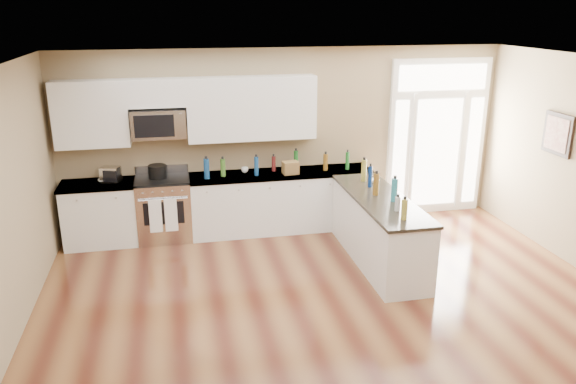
{
  "coord_description": "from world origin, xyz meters",
  "views": [
    {
      "loc": [
        -1.77,
        -4.49,
        3.37
      ],
      "look_at": [
        -0.4,
        2.0,
        1.18
      ],
      "focal_mm": 35.0,
      "sensor_mm": 36.0,
      "label": 1
    }
  ],
  "objects": [
    {
      "name": "ground",
      "position": [
        0.0,
        0.0,
        0.0
      ],
      "size": [
        8.0,
        8.0,
        0.0
      ],
      "primitive_type": "plane",
      "color": "#492014"
    },
    {
      "name": "room_shell",
      "position": [
        0.0,
        0.0,
        1.71
      ],
      "size": [
        8.0,
        8.0,
        8.0
      ],
      "color": "#8F7C5A",
      "rests_on": "ground"
    },
    {
      "name": "back_cabinet_left",
      "position": [
        -2.87,
        3.69,
        0.44
      ],
      "size": [
        1.1,
        0.66,
        0.94
      ],
      "color": "white",
      "rests_on": "ground"
    },
    {
      "name": "back_cabinet_right",
      "position": [
        -0.16,
        3.69,
        0.44
      ],
      "size": [
        2.85,
        0.66,
        0.94
      ],
      "color": "white",
      "rests_on": "ground"
    },
    {
      "name": "peninsula_cabinet",
      "position": [
        0.93,
        2.24,
        0.43
      ],
      "size": [
        0.69,
        2.32,
        0.94
      ],
      "color": "white",
      "rests_on": "ground"
    },
    {
      "name": "upper_cabinet_left",
      "position": [
        -2.88,
        3.83,
        1.93
      ],
      "size": [
        1.04,
        0.33,
        0.95
      ],
      "primitive_type": "cube",
      "color": "white",
      "rests_on": "room_shell"
    },
    {
      "name": "upper_cabinet_right",
      "position": [
        -0.57,
        3.83,
        1.93
      ],
      "size": [
        1.94,
        0.33,
        0.95
      ],
      "primitive_type": "cube",
      "color": "white",
      "rests_on": "room_shell"
    },
    {
      "name": "upper_cabinet_short",
      "position": [
        -1.95,
        3.83,
        2.2
      ],
      "size": [
        0.82,
        0.33,
        0.4
      ],
      "primitive_type": "cube",
      "color": "white",
      "rests_on": "room_shell"
    },
    {
      "name": "microwave",
      "position": [
        -1.95,
        3.8,
        1.76
      ],
      "size": [
        0.78,
        0.41,
        0.42
      ],
      "color": "silver",
      "rests_on": "room_shell"
    },
    {
      "name": "entry_door",
      "position": [
        2.55,
        3.95,
        1.3
      ],
      "size": [
        1.7,
        0.1,
        2.6
      ],
      "color": "white",
      "rests_on": "ground"
    },
    {
      "name": "wall_art_near",
      "position": [
        3.47,
        2.2,
        1.7
      ],
      "size": [
        0.05,
        0.58,
        0.58
      ],
      "color": "black",
      "rests_on": "room_shell"
    },
    {
      "name": "kitchen_range",
      "position": [
        -1.96,
        3.69,
        0.48
      ],
      "size": [
        0.79,
        0.7,
        1.08
      ],
      "color": "silver",
      "rests_on": "ground"
    },
    {
      "name": "stockpot",
      "position": [
        -2.02,
        3.75,
        1.05
      ],
      "size": [
        0.29,
        0.29,
        0.21
      ],
      "primitive_type": "cylinder",
      "rotation": [
        0.0,
        0.0,
        -0.08
      ],
      "color": "black",
      "rests_on": "kitchen_range"
    },
    {
      "name": "toaster_oven",
      "position": [
        -2.69,
        3.73,
        1.05
      ],
      "size": [
        0.31,
        0.27,
        0.22
      ],
      "primitive_type": "cube",
      "rotation": [
        0.0,
        0.0,
        -0.28
      ],
      "color": "silver",
      "rests_on": "back_cabinet_left"
    },
    {
      "name": "cardboard_box",
      "position": [
        -0.03,
        3.58,
        1.04
      ],
      "size": [
        0.25,
        0.19,
        0.19
      ],
      "primitive_type": "cube",
      "rotation": [
        0.0,
        0.0,
        0.1
      ],
      "color": "brown",
      "rests_on": "back_cabinet_right"
    },
    {
      "name": "bowl_left",
      "position": [
        -2.79,
        3.73,
        0.96
      ],
      "size": [
        0.19,
        0.19,
        0.04
      ],
      "primitive_type": "imported",
      "rotation": [
        0.0,
        0.0,
        0.14
      ],
      "color": "white",
      "rests_on": "back_cabinet_left"
    },
    {
      "name": "bowl_peninsula",
      "position": [
        1.08,
        2.9,
        0.96
      ],
      "size": [
        0.16,
        0.16,
        0.05
      ],
      "primitive_type": "imported",
      "rotation": [
        0.0,
        0.0,
        0.03
      ],
      "color": "white",
      "rests_on": "peninsula_cabinet"
    },
    {
      "name": "cup_counter",
      "position": [
        -0.7,
        3.8,
        0.98
      ],
      "size": [
        0.14,
        0.14,
        0.08
      ],
      "primitive_type": "imported",
      "rotation": [
        0.0,
        0.0,
        0.4
      ],
      "color": "white",
      "rests_on": "back_cabinet_right"
    },
    {
      "name": "counter_bottles",
      "position": [
        0.31,
        2.95,
        1.08
      ],
      "size": [
        2.42,
        2.46,
        0.32
      ],
      "color": "#19591E",
      "rests_on": "back_cabinet_right"
    }
  ]
}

